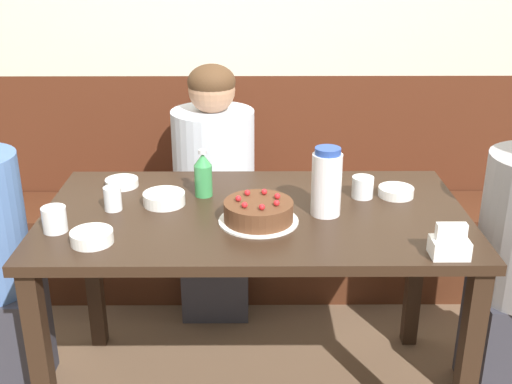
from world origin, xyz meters
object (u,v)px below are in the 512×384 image
Objects in this scene: napkin_holder at (450,244)px; bench_seat at (254,247)px; bowl_sauce_shallow at (122,183)px; birthday_cake at (259,212)px; bowl_soup_white at (396,192)px; bowl_rice_small at (164,199)px; bowl_side_dish at (92,237)px; glass_shot_small at (54,219)px; glass_tumbler_short at (113,199)px; glass_water_tall at (363,187)px; water_pitcher at (326,182)px; person_grey_tee at (214,195)px; soju_bottle at (203,174)px.

bench_seat is at bearing 116.09° from napkin_holder.
birthday_cake is at bearing -32.32° from bowl_sauce_shallow.
bowl_soup_white is 0.83m from bowl_rice_small.
bowl_side_dish is (-0.50, -1.07, 0.58)m from bench_seat.
bowl_sauce_shallow is at bearing 70.53° from glass_shot_small.
glass_tumbler_short reaches higher than bowl_rice_small.
glass_tumbler_short reaches higher than bowl_sauce_shallow.
glass_shot_small is at bearing -165.95° from bowl_soup_white.
bowl_sauce_shallow is at bearing 89.73° from bowl_side_dish.
bench_seat is 20.27× the size of bowl_sauce_shallow.
bench_seat is 32.13× the size of glass_water_tall.
glass_shot_small is at bearing 171.58° from napkin_holder.
water_pitcher is 0.79m from bowl_sauce_shallow.
person_grey_tee is (0.31, 0.64, -0.25)m from glass_tumbler_short.
birthday_cake is 3.22× the size of glass_shot_small.
person_grey_tee is (0.32, 0.42, -0.22)m from bowl_sauce_shallow.
water_pitcher reaches higher than glass_shot_small.
water_pitcher reaches higher than glass_tumbler_short.
glass_tumbler_short is (-0.87, -0.11, 0.00)m from glass_water_tall.
person_grey_tee reaches higher than glass_water_tall.
glass_shot_small reaches higher than bowl_sauce_shallow.
birthday_cake reaches higher than glass_water_tall.
soju_bottle is at bearing 179.18° from bowl_soup_white.
person_grey_tee is (-0.18, -0.18, 0.35)m from bench_seat.
water_pitcher is at bearing 15.57° from birthday_cake.
birthday_cake is 0.55m from bowl_soup_white.
napkin_holder reaches higher than glass_shot_small.
napkin_holder is 1.26m from person_grey_tee.
soju_bottle is 0.70m from bowl_soup_white.
soju_bottle reaches higher than bowl_rice_small.
birthday_cake is at bearing 16.51° from bowl_side_dish.
bowl_sauce_shallow is (0.00, 0.48, -0.01)m from bowl_side_dish.
water_pitcher is at bearing -3.04° from glass_tumbler_short.
glass_water_tall is (0.39, -0.71, 0.60)m from bench_seat.
glass_water_tall is at bearing -7.24° from bowl_sauce_shallow.
birthday_cake is 0.65m from glass_shot_small.
bowl_soup_white reaches higher than bench_seat.
bowl_soup_white is at bearing 4.82° from bowl_rice_small.
bench_seat is 2.16× the size of person_grey_tee.
bowl_sauce_shallow is at bearing 136.27° from bowl_rice_small.
glass_water_tall is 0.95× the size of glass_shot_small.
glass_shot_small is (-0.32, -0.22, 0.02)m from bowl_rice_small.
bowl_side_dish is 0.98m from person_grey_tee.
soju_bottle is at bearing 50.32° from bowl_side_dish.
birthday_cake is at bearing -164.43° from water_pitcher.
glass_shot_small is (-0.14, -0.39, 0.03)m from bowl_sauce_shallow.
person_grey_tee reaches higher than napkin_holder.
birthday_cake reaches higher than bowl_soup_white.
bench_seat is at bearing 118.74° from glass_water_tall.
glass_water_tall is at bearing 7.10° from glass_tumbler_short.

